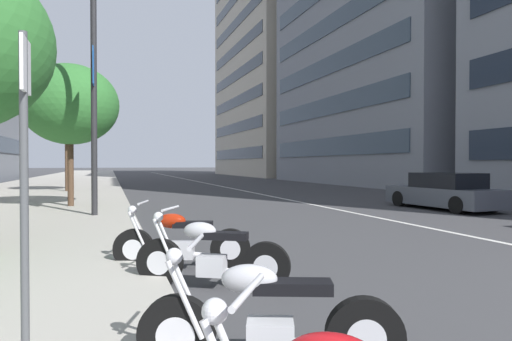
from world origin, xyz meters
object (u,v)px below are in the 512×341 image
object	(u,v)px
car_far_down_avenue	(444,192)
motorcycle_nearest_camera	(181,243)
motorcycle_mid_row	(267,323)
street_tree_near_plaza_corner	(70,105)
street_lamp_with_banners	(104,41)
street_tree_by_lamp_post	(67,118)
parking_sign_by_curb	(25,169)
motorcycle_far_end_row	(210,257)

from	to	relation	value
car_far_down_avenue	motorcycle_nearest_camera	bearing A→B (deg)	116.70
motorcycle_mid_row	motorcycle_nearest_camera	xyz separation A→B (m)	(3.79, 0.12, 0.00)
street_tree_near_plaza_corner	motorcycle_nearest_camera	bearing A→B (deg)	-166.68
street_lamp_with_banners	street_tree_by_lamp_post	bearing A→B (deg)	9.43
street_tree_near_plaza_corner	car_far_down_avenue	bearing A→B (deg)	-107.64
street_lamp_with_banners	parking_sign_by_curb	bearing A→B (deg)	177.61
street_lamp_with_banners	street_tree_near_plaza_corner	bearing A→B (deg)	19.94
parking_sign_by_curb	car_far_down_avenue	bearing A→B (deg)	-52.44
motorcycle_far_end_row	car_far_down_avenue	world-z (taller)	car_far_down_avenue
motorcycle_far_end_row	street_lamp_with_banners	world-z (taller)	street_lamp_with_banners
parking_sign_by_curb	street_tree_near_plaza_corner	size ratio (longest dim) A/B	0.48
street_lamp_with_banners	street_tree_by_lamp_post	size ratio (longest dim) A/B	1.63
motorcycle_far_end_row	street_tree_near_plaza_corner	world-z (taller)	street_tree_near_plaza_corner
car_far_down_avenue	parking_sign_by_curb	size ratio (longest dim) A/B	1.79
parking_sign_by_curb	motorcycle_mid_row	bearing A→B (deg)	-98.90
parking_sign_by_curb	street_lamp_with_banners	bearing A→B (deg)	-2.39
motorcycle_mid_row	street_lamp_with_banners	world-z (taller)	street_lamp_with_banners
motorcycle_mid_row	street_tree_by_lamp_post	xyz separation A→B (m)	(23.95, 3.54, 3.95)
motorcycle_nearest_camera	street_tree_by_lamp_post	world-z (taller)	street_tree_by_lamp_post
motorcycle_far_end_row	motorcycle_nearest_camera	xyz separation A→B (m)	(1.23, 0.22, -0.00)
car_far_down_avenue	parking_sign_by_curb	bearing A→B (deg)	124.71
car_far_down_avenue	street_tree_near_plaza_corner	size ratio (longest dim) A/B	0.86
motorcycle_mid_row	motorcycle_nearest_camera	bearing A→B (deg)	-67.66
motorcycle_nearest_camera	car_far_down_avenue	size ratio (longest dim) A/B	0.47
motorcycle_mid_row	car_far_down_avenue	xyz separation A→B (m)	(9.97, -10.79, 0.23)
parking_sign_by_curb	street_tree_near_plaza_corner	world-z (taller)	street_tree_near_plaza_corner
motorcycle_far_end_row	parking_sign_by_curb	world-z (taller)	parking_sign_by_curb
motorcycle_mid_row	motorcycle_far_end_row	world-z (taller)	motorcycle_far_end_row
motorcycle_mid_row	motorcycle_far_end_row	bearing A→B (deg)	-71.67
car_far_down_avenue	parking_sign_by_curb	xyz separation A→B (m)	(-9.69, 12.60, 1.03)
street_tree_near_plaza_corner	street_tree_by_lamp_post	bearing A→B (deg)	5.60
car_far_down_avenue	street_tree_near_plaza_corner	distance (m)	14.41
parking_sign_by_curb	street_tree_by_lamp_post	distance (m)	23.88
motorcycle_mid_row	motorcycle_far_end_row	size ratio (longest dim) A/B	1.05
street_tree_by_lamp_post	motorcycle_mid_row	bearing A→B (deg)	-171.59
street_tree_near_plaza_corner	street_tree_by_lamp_post	xyz separation A→B (m)	(9.73, 0.95, 0.44)
motorcycle_far_end_row	street_tree_by_lamp_post	bearing A→B (deg)	-51.72
motorcycle_mid_row	parking_sign_by_curb	bearing A→B (deg)	11.66
motorcycle_mid_row	motorcycle_nearest_camera	size ratio (longest dim) A/B	0.96
car_far_down_avenue	street_tree_near_plaza_corner	world-z (taller)	street_tree_near_plaza_corner
motorcycle_nearest_camera	street_tree_near_plaza_corner	size ratio (longest dim) A/B	0.41
parking_sign_by_curb	street_lamp_with_banners	size ratio (longest dim) A/B	0.28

